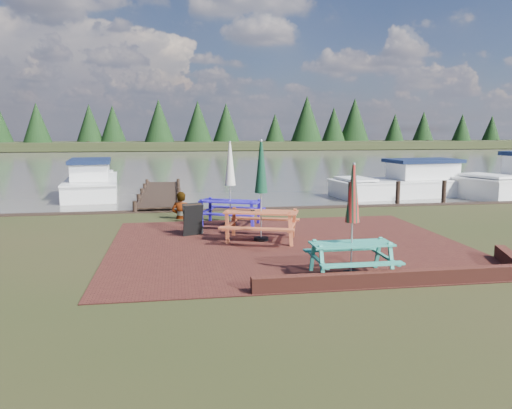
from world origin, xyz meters
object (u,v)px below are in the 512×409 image
at_px(boat_jetty, 92,184).
at_px(person, 181,192).
at_px(jetty, 161,194).
at_px(boat_near, 410,184).
at_px(picnic_table_blue, 230,197).
at_px(picnic_table_teal, 352,238).
at_px(chalkboard, 193,219).
at_px(picnic_table_red, 261,207).

xyz_separation_m(boat_jetty, person, (4.14, -8.09, 0.51)).
xyz_separation_m(jetty, boat_near, (11.63, -0.46, 0.26)).
bearing_deg(jetty, picnic_table_blue, -72.40).
height_order(picnic_table_teal, boat_near, picnic_table_teal).
bearing_deg(boat_jetty, boat_near, -16.18).
bearing_deg(chalkboard, picnic_table_blue, 27.53).
distance_m(picnic_table_red, boat_near, 12.69).
relative_size(picnic_table_red, boat_jetty, 0.38).
bearing_deg(person, jetty, -68.26).
relative_size(boat_jetty, person, 3.86).
height_order(picnic_table_blue, chalkboard, picnic_table_blue).
height_order(boat_jetty, person, person).
distance_m(picnic_table_red, picnic_table_blue, 2.37).
bearing_deg(picnic_table_red, chalkboard, 169.31).
relative_size(picnic_table_teal, boat_jetty, 0.33).
xyz_separation_m(picnic_table_red, boat_near, (8.73, 9.20, -0.56)).
bearing_deg(person, picnic_table_teal, 128.38).
xyz_separation_m(picnic_table_red, boat_jetty, (-6.20, 11.87, -0.55)).
distance_m(picnic_table_teal, person, 7.95).
xyz_separation_m(picnic_table_red, person, (-2.07, 3.77, -0.04)).
height_order(picnic_table_red, boat_near, picnic_table_red).
xyz_separation_m(chalkboard, boat_jetty, (-4.44, 10.86, -0.07)).
relative_size(jetty, person, 5.05).
height_order(picnic_table_blue, boat_jetty, picnic_table_blue).
height_order(picnic_table_blue, jetty, picnic_table_blue).
height_order(picnic_table_teal, picnic_table_blue, picnic_table_blue).
bearing_deg(jetty, boat_near, -2.26).
xyz_separation_m(picnic_table_red, chalkboard, (-1.77, 1.00, -0.47)).
bearing_deg(picnic_table_teal, boat_jetty, 116.03).
bearing_deg(picnic_table_blue, jetty, 131.31).
distance_m(picnic_table_teal, picnic_table_red, 3.68).
distance_m(boat_jetty, person, 9.10).
distance_m(jetty, person, 6.00).
bearing_deg(jetty, chalkboard, -82.52).
bearing_deg(picnic_table_teal, picnic_table_blue, 107.75).
bearing_deg(picnic_table_red, person, 137.60).
relative_size(jetty, boat_jetty, 1.31).
bearing_deg(boat_near, picnic_table_blue, 119.97).
xyz_separation_m(jetty, person, (0.84, -5.89, 0.78)).
distance_m(jetty, boat_near, 11.64).
relative_size(picnic_table_blue, person, 1.43).
bearing_deg(person, chalkboard, 109.74).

